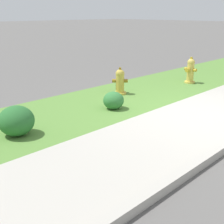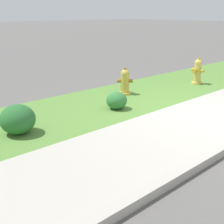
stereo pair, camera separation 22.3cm
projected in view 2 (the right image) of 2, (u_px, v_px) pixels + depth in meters
ground_plane at (210, 116)px, 6.20m from camera, size 120.00×120.00×0.00m
sidewalk_pavement at (210, 116)px, 6.19m from camera, size 18.00×1.87×0.01m
grass_verge at (131, 96)px, 7.69m from camera, size 18.00×2.44×0.01m
fire_hydrant_at_driveway at (198, 71)px, 8.86m from camera, size 0.36×0.38×0.75m
fire_hydrant_by_grass_verge at (125, 82)px, 7.75m from camera, size 0.36×0.36×0.67m
shrub_bush_near_lamp at (18, 119)px, 5.24m from camera, size 0.60×0.60×0.51m
shrub_bush_far_verge at (117, 100)px, 6.60m from camera, size 0.44×0.44×0.38m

